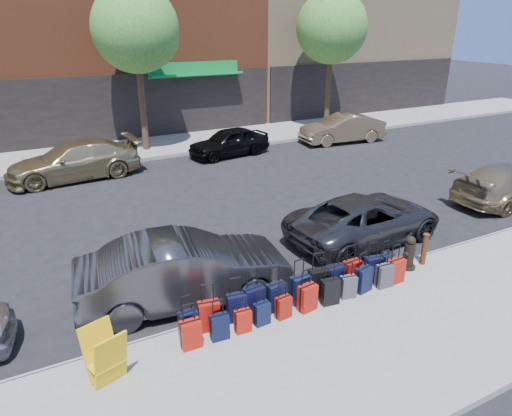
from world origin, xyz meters
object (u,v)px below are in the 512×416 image
display_rack (105,356)px  car_far_1 (74,161)px  car_near_1 (186,270)px  bollard (424,249)px  suitcase_front_5 (300,289)px  car_near_2 (365,219)px  fire_hydrant (409,253)px  car_far_2 (229,142)px  tree_right (334,29)px  car_far_3 (342,128)px  tree_center (139,31)px

display_rack → car_far_1: car_far_1 is taller
car_near_1 → bollard: bearing=-96.8°
suitcase_front_5 → car_near_2: (3.47, 2.01, 0.18)m
bollard → car_near_2: 2.02m
fire_hydrant → display_rack: display_rack is taller
fire_hydrant → car_near_2: size_ratio=0.18×
car_near_2 → car_far_1: (-6.54, 9.64, 0.08)m
bollard → car_far_2: (0.07, 11.87, 0.07)m
bollard → car_near_2: (-0.20, 2.00, 0.08)m
bollard → car_far_1: size_ratio=0.16×
tree_right → car_far_2: tree_right is taller
suitcase_front_5 → car_near_1: (-2.06, 1.42, 0.30)m
car_near_2 → car_far_3: bearing=-38.9°
tree_center → fire_hydrant: bearing=-79.9°
display_rack → tree_right: bearing=26.4°
tree_right → display_rack: size_ratio=7.14×
fire_hydrant → display_rack: 7.34m
car_near_1 → display_rack: bearing=139.1°
fire_hydrant → car_far_3: bearing=44.2°
display_rack → car_far_1: bearing=67.3°
tree_right → car_far_1: 15.19m
suitcase_front_5 → car_far_3: 15.22m
car_near_2 → display_rack: bearing=103.3°
tree_right → car_far_1: (-14.20, -2.67, -4.68)m
car_far_1 → fire_hydrant: bearing=24.1°
fire_hydrant → bollard: (0.48, -0.03, 0.03)m
fire_hydrant → car_near_2: (0.29, 1.98, 0.11)m
bollard → car_near_2: size_ratio=0.18×
tree_center → car_far_3: 10.81m
suitcase_front_5 → display_rack: bearing=-178.2°
fire_hydrant → car_near_1: bearing=149.9°
tree_right → fire_hydrant: (-7.94, -14.29, -4.87)m
display_rack → fire_hydrant: bearing=-14.0°
tree_center → tree_right: size_ratio=1.00×
tree_right → car_far_3: (-1.17, -2.80, -4.69)m
car_near_2 → car_far_1: 11.65m
suitcase_front_5 → car_near_1: 2.52m
tree_right → car_near_2: (-7.66, -12.31, -4.76)m
car_near_2 → car_far_1: size_ratio=0.93×
display_rack → car_far_1: 12.15m
tree_center → car_far_3: tree_center is taller
tree_right → car_near_2: bearing=-121.9°
display_rack → car_near_1: bearing=24.3°
bollard → display_rack: bearing=-176.7°
tree_right → car_near_2: size_ratio=1.55×
tree_center → car_far_1: 6.53m
tree_right → suitcase_front_5: size_ratio=7.10×
car_far_1 → car_far_2: size_ratio=1.33×
bollard → car_far_1: bearing=120.1°
tree_center → bollard: 15.41m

